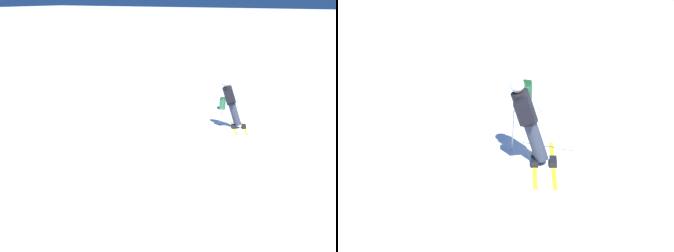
# 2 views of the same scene
# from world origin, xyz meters

# --- Properties ---
(ground_plane) EXTENTS (300.00, 300.00, 0.00)m
(ground_plane) POSITION_xyz_m (0.00, 0.00, 0.00)
(ground_plane) COLOR white
(skier) EXTENTS (1.47, 1.76, 1.86)m
(skier) POSITION_xyz_m (0.96, 0.18, 1.02)
(skier) COLOR yellow
(skier) RESTS_ON ground
(spare_backpack) EXTENTS (0.30, 0.35, 0.50)m
(spare_backpack) POSITION_xyz_m (2.45, -2.43, 0.24)
(spare_backpack) COLOR #236633
(spare_backpack) RESTS_ON ground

